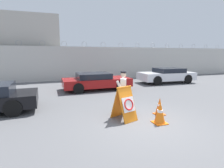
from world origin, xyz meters
TOP-DOWN VIEW (x-y plane):
  - ground_plane at (0.00, 0.00)m, footprint 90.00×90.00m
  - perimeter_wall at (-0.00, 11.15)m, footprint 36.00×0.30m
  - building_block at (-6.84, 15.30)m, footprint 9.58×6.89m
  - barricade_sign at (-0.51, 0.65)m, footprint 0.83×0.97m
  - security_guard at (-0.35, 1.20)m, footprint 0.54×0.58m
  - traffic_cone_near at (0.47, -0.05)m, footprint 0.43×0.43m
  - traffic_cone_far at (0.95, 0.69)m, footprint 0.37×0.37m
  - parked_car_rear_sedan at (-0.16, 6.27)m, footprint 4.38×2.05m
  - parked_car_far_side at (5.98, 7.14)m, footprint 4.49×2.15m

SIDE VIEW (x-z plane):
  - ground_plane at x=0.00m, z-range 0.00..0.00m
  - traffic_cone_far at x=0.95m, z-range 0.00..0.66m
  - traffic_cone_near at x=0.47m, z-range 0.00..0.73m
  - parked_car_rear_sedan at x=-0.16m, z-range 0.02..1.12m
  - barricade_sign at x=-0.51m, z-range 0.00..1.19m
  - parked_car_far_side at x=5.98m, z-range 0.03..1.23m
  - security_guard at x=-0.35m, z-range 0.08..1.75m
  - perimeter_wall at x=0.00m, z-range -0.22..3.21m
  - building_block at x=-6.84m, z-range 0.00..5.80m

